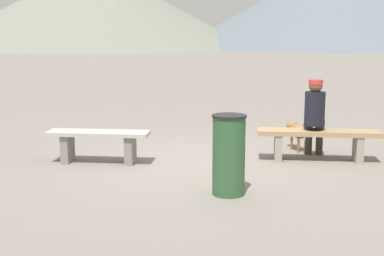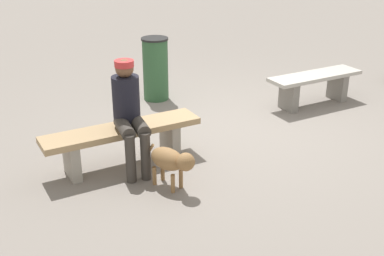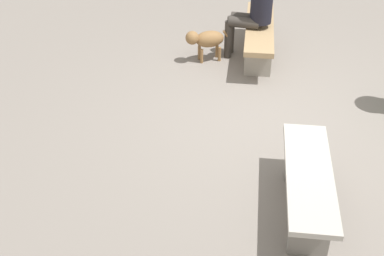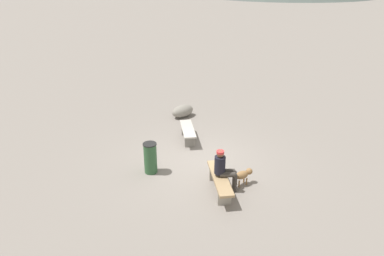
% 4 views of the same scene
% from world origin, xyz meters
% --- Properties ---
extents(ground, '(210.00, 210.00, 0.06)m').
position_xyz_m(ground, '(0.00, 0.00, -0.03)').
color(ground, gray).
extents(bench_left, '(1.55, 0.56, 0.48)m').
position_xyz_m(bench_left, '(-1.58, -0.03, 0.33)').
color(bench_left, gray).
rests_on(bench_left, ground).
extents(bench_right, '(1.85, 0.57, 0.47)m').
position_xyz_m(bench_right, '(1.73, 0.12, 0.35)').
color(bench_right, gray).
rests_on(bench_right, ground).
extents(seated_person, '(0.41, 0.64, 1.25)m').
position_xyz_m(seated_person, '(1.69, 0.23, 0.72)').
color(seated_person, black).
rests_on(seated_person, ground).
extents(dog, '(0.34, 0.64, 0.47)m').
position_xyz_m(dog, '(1.56, 0.88, 0.32)').
color(dog, olive).
rests_on(dog, ground).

